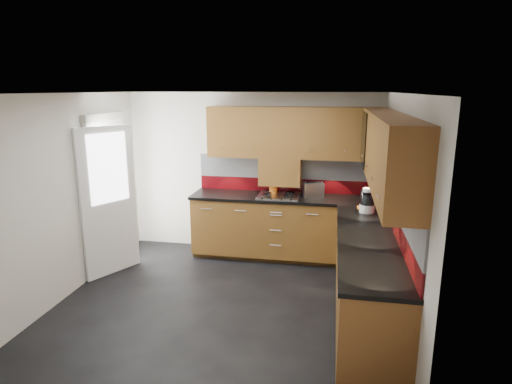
% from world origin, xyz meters
% --- Properties ---
extents(room, '(4.00, 3.80, 2.64)m').
position_xyz_m(room, '(0.00, 0.00, 1.50)').
color(room, black).
extents(base_cabinets, '(2.70, 3.20, 0.95)m').
position_xyz_m(base_cabinets, '(1.07, 0.72, 0.44)').
color(base_cabinets, brown).
rests_on(base_cabinets, room).
extents(countertop, '(2.72, 3.22, 0.04)m').
position_xyz_m(countertop, '(1.05, 0.70, 0.92)').
color(countertop, black).
rests_on(countertop, base_cabinets).
extents(backsplash, '(2.70, 3.20, 0.54)m').
position_xyz_m(backsplash, '(1.28, 0.93, 1.21)').
color(backsplash, maroon).
rests_on(backsplash, countertop).
extents(upper_cabinets, '(2.50, 3.20, 0.72)m').
position_xyz_m(upper_cabinets, '(1.23, 0.78, 1.84)').
color(upper_cabinets, brown).
rests_on(upper_cabinets, room).
extents(extractor_hood, '(0.60, 0.33, 0.40)m').
position_xyz_m(extractor_hood, '(0.45, 1.64, 1.28)').
color(extractor_hood, brown).
rests_on(extractor_hood, room).
extents(glass_cabinet, '(0.32, 0.80, 0.66)m').
position_xyz_m(glass_cabinet, '(1.71, 1.07, 1.87)').
color(glass_cabinet, black).
rests_on(glass_cabinet, room).
extents(back_door, '(0.42, 1.19, 2.04)m').
position_xyz_m(back_door, '(-1.78, 0.75, 1.03)').
color(back_door, white).
rests_on(back_door, room).
extents(gas_hob, '(0.59, 0.52, 0.05)m').
position_xyz_m(gas_hob, '(0.45, 1.47, 0.96)').
color(gas_hob, silver).
rests_on(gas_hob, countertop).
extents(utensil_pot, '(0.12, 0.12, 0.43)m').
position_xyz_m(utensil_pot, '(0.35, 1.61, 1.04)').
color(utensil_pot, orange).
rests_on(utensil_pot, countertop).
extents(toaster, '(0.32, 0.24, 0.21)m').
position_xyz_m(toaster, '(0.94, 1.58, 1.04)').
color(toaster, silver).
rests_on(toaster, countertop).
extents(food_processor, '(0.19, 0.19, 0.31)m').
position_xyz_m(food_processor, '(1.64, 0.87, 1.08)').
color(food_processor, white).
rests_on(food_processor, countertop).
extents(paper_towel, '(0.14, 0.14, 0.22)m').
position_xyz_m(paper_towel, '(1.65, 0.85, 1.05)').
color(paper_towel, white).
rests_on(paper_towel, countertop).
extents(orange_cloth, '(0.16, 0.14, 0.02)m').
position_xyz_m(orange_cloth, '(1.61, 1.04, 0.95)').
color(orange_cloth, orange).
rests_on(orange_cloth, countertop).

